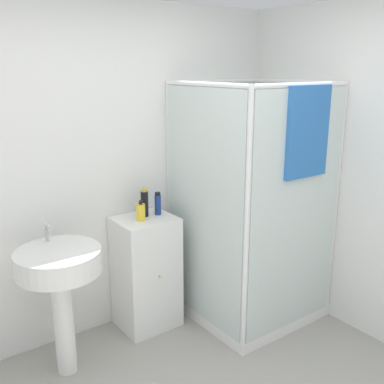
{
  "coord_description": "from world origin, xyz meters",
  "views": [
    {
      "loc": [
        -1.25,
        -1.37,
        2.02
      ],
      "look_at": [
        0.52,
        1.08,
        1.18
      ],
      "focal_mm": 42.0,
      "sensor_mm": 36.0,
      "label": 1
    }
  ],
  "objects_px": {
    "soap_dispenser": "(141,212)",
    "shampoo_bottle_blue": "(158,204)",
    "shampoo_bottle_tall_black": "(145,203)",
    "sink": "(60,276)"
  },
  "relations": [
    {
      "from": "soap_dispenser",
      "to": "shampoo_bottle_blue",
      "type": "bearing_deg",
      "value": 14.25
    },
    {
      "from": "shampoo_bottle_tall_black",
      "to": "sink",
      "type": "bearing_deg",
      "value": -163.78
    },
    {
      "from": "shampoo_bottle_tall_black",
      "to": "shampoo_bottle_blue",
      "type": "height_order",
      "value": "shampoo_bottle_tall_black"
    },
    {
      "from": "shampoo_bottle_blue",
      "to": "shampoo_bottle_tall_black",
      "type": "bearing_deg",
      "value": 165.85
    },
    {
      "from": "soap_dispenser",
      "to": "shampoo_bottle_tall_black",
      "type": "distance_m",
      "value": 0.11
    },
    {
      "from": "sink",
      "to": "soap_dispenser",
      "type": "height_order",
      "value": "soap_dispenser"
    },
    {
      "from": "shampoo_bottle_tall_black",
      "to": "shampoo_bottle_blue",
      "type": "bearing_deg",
      "value": -14.15
    },
    {
      "from": "sink",
      "to": "shampoo_bottle_blue",
      "type": "bearing_deg",
      "value": 12.8
    },
    {
      "from": "sink",
      "to": "shampoo_bottle_blue",
      "type": "distance_m",
      "value": 0.94
    },
    {
      "from": "shampoo_bottle_blue",
      "to": "sink",
      "type": "bearing_deg",
      "value": -167.2
    }
  ]
}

